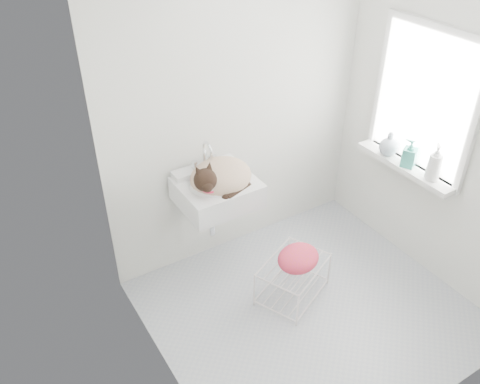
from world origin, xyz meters
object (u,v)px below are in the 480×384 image
bottle_b (407,166)px  sink (217,182)px  wire_rack (293,280)px  bottle_a (431,179)px  bottle_c (387,154)px  cat (219,178)px

bottle_b → sink: bearing=157.1°
wire_rack → bottle_a: bearing=-14.2°
sink → bottle_b: (1.34, -0.57, 0.00)m
sink → bottle_a: 1.56m
bottle_a → sink: bearing=149.4°
sink → bottle_c: 1.39m
bottle_a → bottle_c: bearing=90.0°
cat → wire_rack: cat is taller
bottle_b → bottle_c: size_ratio=1.12×
cat → bottle_b: 1.44m
sink → bottle_b: size_ratio=2.57×
wire_rack → bottle_a: size_ratio=2.19×
wire_rack → bottle_b: (1.01, -0.03, 0.70)m
sink → wire_rack: 0.94m
bottle_a → bottle_c: (0.00, 0.44, 0.00)m
cat → bottle_c: (1.33, -0.34, -0.04)m
cat → wire_rack: 0.96m
cat → bottle_c: size_ratio=2.53×
sink → cat: (0.01, -0.02, 0.04)m
sink → cat: cat is taller
cat → bottle_a: size_ratio=2.08×
bottle_b → bottle_a: bearing=-90.0°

